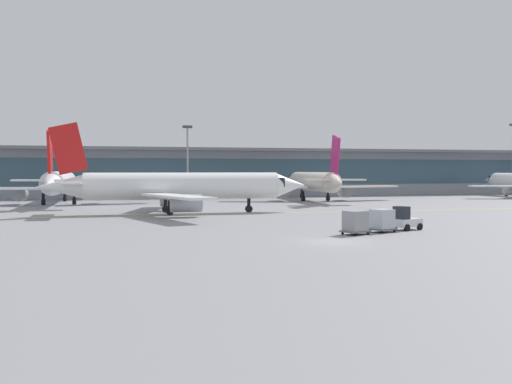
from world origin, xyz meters
TOP-DOWN VIEW (x-y plane):
  - ground_plane at (0.00, 0.00)m, footprint 400.00×400.00m
  - taxiway_centreline_stripe at (-6.67, 29.08)m, footprint 110.00×0.72m
  - terminal_concourse at (0.00, 78.58)m, footprint 218.55×11.00m
  - gate_airplane_1 at (-22.36, 55.77)m, footprint 30.85×33.14m
  - gate_airplane_2 at (19.20, 56.04)m, footprint 29.74×32.13m
  - taxiing_regional_jet at (-7.09, 31.08)m, footprint 32.38×30.22m
  - baggage_tug at (9.34, 6.18)m, footprint 2.93×2.36m
  - cargo_dolly_lead at (6.57, 5.08)m, footprint 2.54×2.26m
  - cargo_dolly_trailing at (3.58, 3.89)m, footprint 2.54×2.26m
  - apron_light_mast_1 at (-0.63, 69.18)m, footprint 1.80×0.36m

SIDE VIEW (x-z plane):
  - ground_plane at x=0.00m, z-range 0.00..0.00m
  - taxiway_centreline_stripe at x=-6.67m, z-range 0.00..0.01m
  - baggage_tug at x=9.34m, z-range -0.16..1.94m
  - cargo_dolly_lead at x=6.57m, z-range 0.08..2.02m
  - cargo_dolly_trailing at x=3.58m, z-range 0.08..2.02m
  - gate_airplane_2 at x=19.20m, z-range -2.13..8.51m
  - taxiing_regional_jet at x=-7.09m, z-range -2.15..8.61m
  - gate_airplane_1 at x=-22.36m, z-range -2.20..8.79m
  - terminal_concourse at x=0.00m, z-range 0.12..9.72m
  - apron_light_mast_1 at x=-0.63m, z-range 0.68..14.15m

